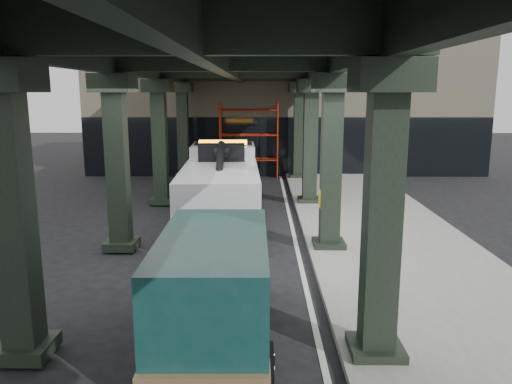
{
  "coord_description": "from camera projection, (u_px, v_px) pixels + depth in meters",
  "views": [
    {
      "loc": [
        0.64,
        -11.85,
        4.5
      ],
      "look_at": [
        0.5,
        2.14,
        1.7
      ],
      "focal_mm": 35.0,
      "sensor_mm": 36.0,
      "label": 1
    }
  ],
  "objects": [
    {
      "name": "ground",
      "position": [
        235.0,
        275.0,
        12.51
      ],
      "size": [
        90.0,
        90.0,
        0.0
      ],
      "primitive_type": "plane",
      "color": "black",
      "rests_on": "ground"
    },
    {
      "name": "sidewalk",
      "position": [
        394.0,
        248.0,
        14.41
      ],
      "size": [
        5.0,
        40.0,
        0.15
      ],
      "primitive_type": "cube",
      "color": "gray",
      "rests_on": "ground"
    },
    {
      "name": "lane_stripe",
      "position": [
        297.0,
        250.0,
        14.45
      ],
      "size": [
        0.12,
        38.0,
        0.01
      ],
      "primitive_type": "cube",
      "color": "silver",
      "rests_on": "ground"
    },
    {
      "name": "viaduct",
      "position": [
        223.0,
        56.0,
        13.4
      ],
      "size": [
        7.4,
        32.0,
        6.4
      ],
      "color": "black",
      "rests_on": "ground"
    },
    {
      "name": "building",
      "position": [
        283.0,
        100.0,
        31.31
      ],
      "size": [
        22.0,
        10.0,
        8.0
      ],
      "primitive_type": "cube",
      "color": "#C6B793",
      "rests_on": "ground"
    },
    {
      "name": "scaffolding",
      "position": [
        249.0,
        138.0,
        26.45
      ],
      "size": [
        3.08,
        0.88,
        4.0
      ],
      "color": "#A9220D",
      "rests_on": "ground"
    },
    {
      "name": "tow_truck",
      "position": [
        222.0,
        182.0,
        17.61
      ],
      "size": [
        2.87,
        8.75,
        2.84
      ],
      "rotation": [
        0.0,
        0.0,
        0.04
      ],
      "color": "black",
      "rests_on": "ground"
    },
    {
      "name": "towed_van",
      "position": [
        215.0,
        281.0,
        9.1
      ],
      "size": [
        2.11,
        5.11,
        2.06
      ],
      "rotation": [
        0.0,
        0.0,
        0.01
      ],
      "color": "#103B3A",
      "rests_on": "ground"
    }
  ]
}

